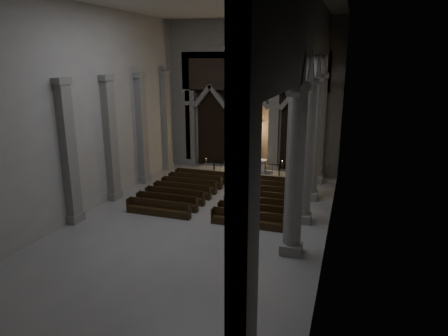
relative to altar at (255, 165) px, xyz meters
The scene contains 11 objects.
room 12.68m from the altar, 92.82° to the right, with size 24.00×24.10×12.00m.
sanctuary_wall 6.08m from the altar, 118.54° to the left, with size 14.00×0.77×12.00m.
right_arcade 12.73m from the altar, 61.70° to the right, with size 1.00×24.00×12.00m.
left_pilasters 10.66m from the altar, 135.78° to the right, with size 0.60×13.00×8.03m.
sanctuary_step 0.76m from the altar, behind, with size 8.50×2.60×0.15m, color gray.
altar is the anchor object (origin of this frame).
altar_rail 1.01m from the altar, 121.04° to the right, with size 5.45×0.09×1.07m.
candle_stand_left 3.95m from the altar, 158.77° to the right, with size 0.21×0.21×1.25m.
candle_stand_right 2.71m from the altar, 26.08° to the right, with size 0.25×0.25×1.48m.
pews 7.29m from the altar, 94.11° to the right, with size 9.45×7.41×0.90m.
worshipper 4.06m from the altar, 86.58° to the right, with size 0.50×0.33×1.37m, color black.
Camera 1 is at (7.81, -19.97, 8.98)m, focal length 32.00 mm.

